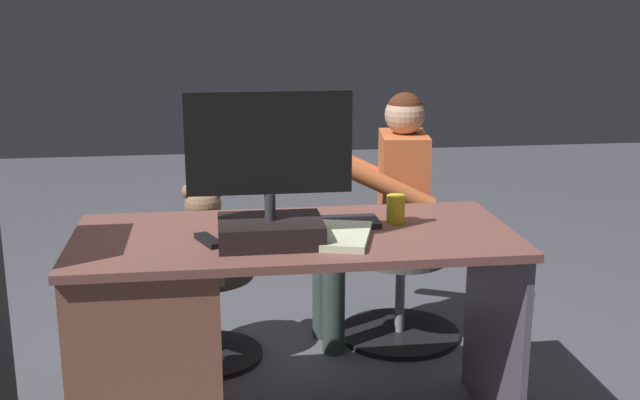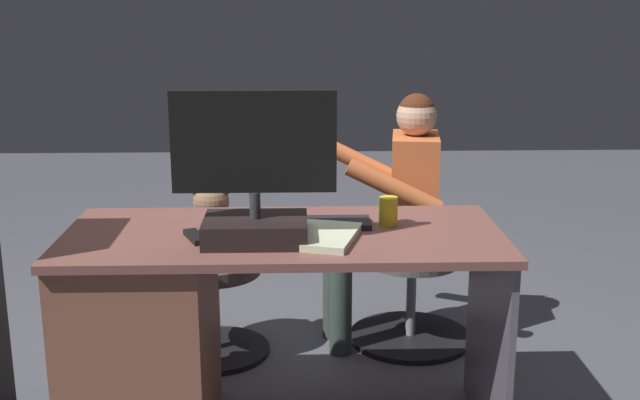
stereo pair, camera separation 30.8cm
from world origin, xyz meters
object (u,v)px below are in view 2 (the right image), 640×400
desk (173,329)px  monitor (255,193)px  keyboard (311,223)px  office_chair_teddy (214,297)px  tv_remote (195,237)px  teddy_bear (212,224)px  person (397,202)px  computer_mouse (232,220)px  visitor_chair (411,291)px  cup (388,211)px

desk → monitor: size_ratio=2.83×
keyboard → office_chair_teddy: 0.89m
tv_remote → monitor: bearing=151.2°
keyboard → tv_remote: size_ratio=2.80×
keyboard → teddy_bear: size_ratio=1.20×
teddy_bear → person: person is taller
office_chair_teddy → person: 0.90m
tv_remote → teddy_bear: 0.78m
keyboard → tv_remote: keyboard is taller
computer_mouse → teddy_bear: 0.64m
monitor → teddy_bear: size_ratio=1.51×
computer_mouse → visitor_chair: computer_mouse is taller
cup → person: size_ratio=0.09×
keyboard → computer_mouse: size_ratio=4.38×
visitor_chair → person: bearing=7.5°
keyboard → visitor_chair: (-0.47, -0.72, -0.53)m
cup → teddy_bear: bearing=-41.7°
person → cup: bearing=80.3°
office_chair_teddy → teddy_bear: (-0.00, -0.01, 0.33)m
keyboard → cup: 0.28m
cup → office_chair_teddy: 1.06m
desk → office_chair_teddy: desk is taller
desk → teddy_bear: (-0.07, -0.69, 0.18)m
teddy_bear → visitor_chair: 0.96m
computer_mouse → tv_remote: 0.20m
visitor_chair → person: (0.08, 0.01, 0.42)m
office_chair_teddy → teddy_bear: bearing=-90.0°
cup → tv_remote: bearing=13.1°
cup → visitor_chair: size_ratio=0.18×
monitor → keyboard: monitor is taller
desk → teddy_bear: bearing=-96.2°
visitor_chair → keyboard: bearing=56.7°
monitor → tv_remote: size_ratio=3.53×
keyboard → teddy_bear: teddy_bear is taller
cup → visitor_chair: bearing=-105.5°
visitor_chair → monitor: bearing=53.6°
office_chair_teddy → person: (-0.80, -0.11, 0.40)m
cup → keyboard: bearing=0.5°
computer_mouse → visitor_chair: size_ratio=0.17×
keyboard → computer_mouse: computer_mouse is taller
cup → tv_remote: size_ratio=0.67×
computer_mouse → person: person is taller
keyboard → computer_mouse: (0.28, -0.02, 0.01)m
desk → monitor: (-0.30, 0.10, 0.51)m
monitor → office_chair_teddy: size_ratio=1.11×
computer_mouse → tv_remote: bearing=57.6°
person → keyboard: bearing=60.9°
keyboard → visitor_chair: size_ratio=0.75×
tv_remote → office_chair_teddy: 0.91m
teddy_bear → visitor_chair: teddy_bear is taller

